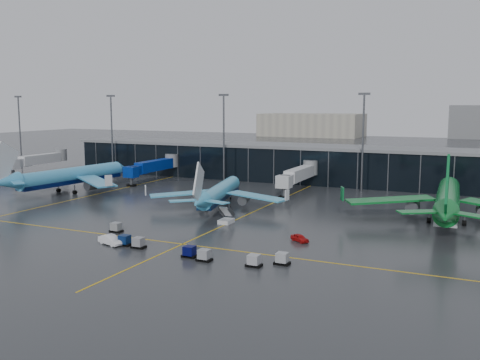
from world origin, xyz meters
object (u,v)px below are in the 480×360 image
at_px(service_van_red, 300,238).
at_px(mobile_airstair, 226,219).
at_px(airliner_aer_lingus, 448,186).
at_px(airliner_klm_near, 220,183).
at_px(service_van_white, 111,240).
at_px(airliner_arkefly, 72,166).
at_px(baggage_carts, 183,248).

bearing_deg(service_van_red, mobile_airstair, 101.19).
bearing_deg(service_van_red, airliner_aer_lingus, -4.52).
xyz_separation_m(airliner_aer_lingus, mobile_airstair, (-38.20, -19.04, -6.26)).
distance_m(airliner_klm_near, service_van_white, 35.46).
distance_m(airliner_klm_near, service_van_red, 32.80).
bearing_deg(airliner_klm_near, airliner_aer_lingus, -5.87).
xyz_separation_m(airliner_arkefly, service_van_red, (69.66, -23.58, -6.13)).
height_order(airliner_arkefly, airliner_aer_lingus, airliner_aer_lingus).
height_order(airliner_arkefly, service_van_white, airliner_arkefly).
xyz_separation_m(airliner_arkefly, airliner_aer_lingus, (90.67, 2.72, 0.28)).
xyz_separation_m(service_van_red, service_van_white, (-27.20, -14.74, 0.18)).
bearing_deg(service_van_white, baggage_carts, -69.05).
xyz_separation_m(mobile_airstair, service_van_white, (-10.01, -22.01, 0.03)).
height_order(airliner_klm_near, service_van_white, airliner_klm_near).
relative_size(baggage_carts, service_van_white, 7.39).
xyz_separation_m(airliner_klm_near, baggage_carts, (11.06, -34.17, -4.86)).
bearing_deg(airliner_aer_lingus, airliner_klm_near, -175.41).
bearing_deg(service_van_white, airliner_arkefly, 64.90).
relative_size(baggage_carts, mobile_airstair, 10.40).
height_order(baggage_carts, service_van_red, baggage_carts).
height_order(airliner_arkefly, airliner_klm_near, airliner_arkefly).
height_order(baggage_carts, service_van_white, baggage_carts).
xyz_separation_m(mobile_airstair, service_van_red, (17.19, -7.26, -0.15)).
height_order(service_van_red, service_van_white, service_van_white).
bearing_deg(mobile_airstair, service_van_white, -115.21).
bearing_deg(mobile_airstair, service_van_red, -23.66).
bearing_deg(airliner_aer_lingus, mobile_airstair, -156.26).
bearing_deg(baggage_carts, airliner_aer_lingus, 48.76).
bearing_deg(airliner_arkefly, airliner_aer_lingus, 7.87).
distance_m(airliner_aer_lingus, service_van_red, 34.27).
distance_m(airliner_aer_lingus, baggage_carts, 53.74).
relative_size(airliner_arkefly, airliner_aer_lingus, 0.96).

